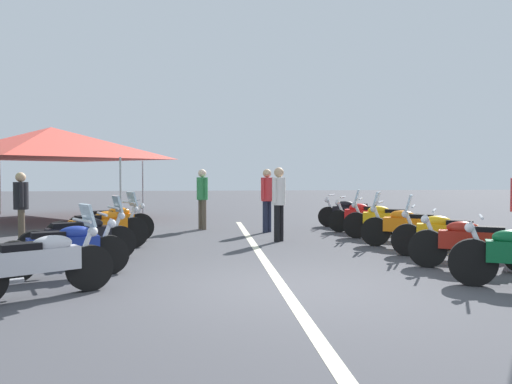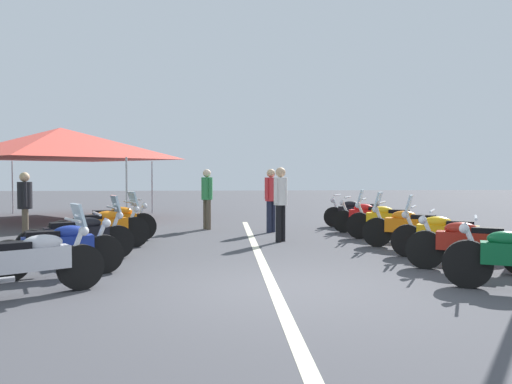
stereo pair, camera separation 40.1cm
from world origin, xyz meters
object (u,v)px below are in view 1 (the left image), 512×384
object	(u,v)px
motorcycle_right_row_3	(409,226)
bystander_4	(202,194)
motorcycle_left_row_4	(112,223)
motorcycle_right_row_2	(445,234)
bystander_1	(279,198)
motorcycle_left_row_2	(80,237)
motorcycle_left_row_3	(100,228)
motorcycle_right_row_1	(473,243)
bystander_3	(21,203)
motorcycle_right_row_4	(385,220)
motorcycle_left_row_1	(65,249)
motorcycle_right_row_6	(350,213)
motorcycle_right_row_5	(365,217)
motorcycle_left_row_0	(41,262)
event_tent	(51,143)
bystander_0	(267,195)

from	to	relation	value
motorcycle_right_row_3	bystander_4	world-z (taller)	bystander_4
motorcycle_left_row_4	motorcycle_right_row_2	size ratio (longest dim) A/B	1.01
motorcycle_left_row_4	bystander_1	xyz separation A→B (m)	(-0.22, -3.91, 0.57)
motorcycle_left_row_4	bystander_1	world-z (taller)	bystander_1
motorcycle_left_row_2	motorcycle_left_row_3	world-z (taller)	motorcycle_left_row_3
motorcycle_left_row_3	motorcycle_right_row_1	size ratio (longest dim) A/B	1.01
bystander_3	motorcycle_right_row_2	bearing A→B (deg)	-37.09
motorcycle_right_row_4	bystander_4	distance (m)	5.20
motorcycle_left_row_1	motorcycle_left_row_4	distance (m)	4.12
motorcycle_left_row_3	motorcycle_left_row_2	bearing A→B (deg)	-124.82
motorcycle_right_row_2	motorcycle_right_row_6	bearing A→B (deg)	-60.14
motorcycle_left_row_1	motorcycle_right_row_4	world-z (taller)	motorcycle_right_row_4
motorcycle_right_row_1	bystander_3	size ratio (longest dim) A/B	1.18
motorcycle_left_row_2	bystander_4	size ratio (longest dim) A/B	1.12
bystander_1	motorcycle_left_row_3	bearing A→B (deg)	52.68
motorcycle_left_row_2	motorcycle_right_row_1	world-z (taller)	motorcycle_left_row_2
motorcycle_left_row_4	bystander_3	distance (m)	2.01
motorcycle_right_row_2	bystander_1	size ratio (longest dim) A/B	1.09
motorcycle_right_row_1	motorcycle_right_row_5	xyz separation A→B (m)	(5.37, 0.16, -0.01)
motorcycle_left_row_3	motorcycle_right_row_1	world-z (taller)	motorcycle_left_row_3
motorcycle_right_row_4	motorcycle_right_row_6	bearing A→B (deg)	-65.23
motorcycle_left_row_0	event_tent	bearing A→B (deg)	71.53
motorcycle_left_row_0	bystander_3	size ratio (longest dim) A/B	1.06
motorcycle_right_row_4	event_tent	world-z (taller)	event_tent
motorcycle_right_row_3	bystander_1	bearing A→B (deg)	2.73
bystander_0	event_tent	distance (m)	8.40
motorcycle_right_row_6	event_tent	bearing A→B (deg)	9.39
bystander_4	motorcycle_right_row_3	bearing A→B (deg)	107.85
motorcycle_right_row_3	bystander_1	world-z (taller)	bystander_1
motorcycle_right_row_2	bystander_3	bearing A→B (deg)	10.62
motorcycle_right_row_2	motorcycle_right_row_1	bearing A→B (deg)	111.46
motorcycle_left_row_0	motorcycle_left_row_1	bearing A→B (deg)	57.33
motorcycle_right_row_3	motorcycle_right_row_5	size ratio (longest dim) A/B	1.04
motorcycle_right_row_3	event_tent	distance (m)	12.53
motorcycle_right_row_2	motorcycle_right_row_3	size ratio (longest dim) A/B	0.98
motorcycle_left_row_4	motorcycle_right_row_4	bearing A→B (deg)	-22.13
motorcycle_right_row_1	motorcycle_right_row_3	xyz separation A→B (m)	(2.59, 0.05, 0.01)
motorcycle_left_row_1	motorcycle_right_row_6	world-z (taller)	motorcycle_left_row_1
motorcycle_left_row_2	motorcycle_right_row_4	distance (m)	7.15
bystander_1	bystander_3	distance (m)	5.84
motorcycle_left_row_3	bystander_4	bearing A→B (deg)	29.51
bystander_4	motorcycle_left_row_0	bearing A→B (deg)	45.81
motorcycle_right_row_3	bystander_4	bearing A→B (deg)	-13.59
motorcycle_right_row_6	motorcycle_right_row_1	bearing A→B (deg)	120.73
motorcycle_left_row_3	bystander_1	distance (m)	4.11
motorcycle_right_row_3	bystander_3	xyz separation A→B (m)	(1.21, 8.50, 0.49)
motorcycle_left_row_0	bystander_1	distance (m)	6.48
motorcycle_right_row_6	bystander_3	size ratio (longest dim) A/B	1.10
bystander_0	bystander_3	xyz separation A→B (m)	(-2.03, 5.78, -0.06)
motorcycle_left_row_2	bystander_3	xyz separation A→B (m)	(2.38, 1.84, 0.49)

